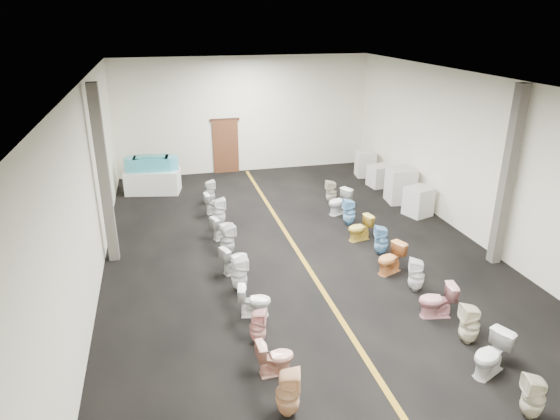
{
  "coord_description": "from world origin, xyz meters",
  "views": [
    {
      "loc": [
        -3.37,
        -11.34,
        5.94
      ],
      "look_at": [
        -0.3,
        1.0,
        0.94
      ],
      "focal_mm": 32.0,
      "sensor_mm": 36.0,
      "label": 1
    }
  ],
  "objects_px": {
    "toilet_left_7": "(227,240)",
    "toilet_right_8": "(349,212)",
    "display_table": "(153,181)",
    "bathtub": "(151,163)",
    "appliance_crate_c": "(379,176)",
    "toilet_right_10": "(331,192)",
    "toilet_left_9": "(219,212)",
    "toilet_right_4": "(416,275)",
    "toilet_left_1": "(288,393)",
    "toilet_left_5": "(239,274)",
    "toilet_right_3": "(437,301)",
    "appliance_crate_b": "(400,185)",
    "toilet_right_2": "(470,324)",
    "toilet_left_3": "(258,327)",
    "toilet_left_4": "(254,301)",
    "toilet_right_0": "(533,397)",
    "toilet_left_11": "(210,192)",
    "toilet_right_1": "(491,355)",
    "toilet_left_2": "(275,357)",
    "toilet_right_7": "(360,228)",
    "toilet_left_10": "(215,203)",
    "toilet_right_9": "(339,202)",
    "toilet_right_6": "(381,240)",
    "toilet_left_6": "(235,259)",
    "appliance_crate_d": "(365,164)",
    "toilet_left_8": "(223,227)",
    "appliance_crate_a": "(418,201)"
  },
  "relations": [
    {
      "from": "toilet_left_11",
      "to": "toilet_right_3",
      "type": "height_order",
      "value": "toilet_left_11"
    },
    {
      "from": "toilet_left_7",
      "to": "toilet_right_4",
      "type": "xyz_separation_m",
      "value": [
        3.92,
        -2.88,
        -0.02
      ]
    },
    {
      "from": "toilet_left_11",
      "to": "toilet_right_1",
      "type": "height_order",
      "value": "toilet_right_1"
    },
    {
      "from": "toilet_left_3",
      "to": "toilet_left_4",
      "type": "relative_size",
      "value": 1.02
    },
    {
      "from": "toilet_right_1",
      "to": "toilet_right_0",
      "type": "bearing_deg",
      "value": -23.87
    },
    {
      "from": "toilet_right_1",
      "to": "toilet_right_4",
      "type": "height_order",
      "value": "toilet_right_4"
    },
    {
      "from": "toilet_right_3",
      "to": "toilet_right_8",
      "type": "height_order",
      "value": "toilet_right_8"
    },
    {
      "from": "toilet_right_2",
      "to": "toilet_right_6",
      "type": "distance_m",
      "value": 3.95
    },
    {
      "from": "display_table",
      "to": "bathtub",
      "type": "distance_m",
      "value": 0.66
    },
    {
      "from": "display_table",
      "to": "toilet_left_5",
      "type": "bearing_deg",
      "value": -76.14
    },
    {
      "from": "toilet_right_7",
      "to": "toilet_right_2",
      "type": "bearing_deg",
      "value": -8.79
    },
    {
      "from": "toilet_left_10",
      "to": "toilet_right_7",
      "type": "relative_size",
      "value": 0.96
    },
    {
      "from": "toilet_left_4",
      "to": "toilet_right_4",
      "type": "distance_m",
      "value": 3.79
    },
    {
      "from": "appliance_crate_a",
      "to": "appliance_crate_d",
      "type": "xyz_separation_m",
      "value": [
        0.0,
        4.24,
        0.03
      ]
    },
    {
      "from": "toilet_left_1",
      "to": "toilet_right_10",
      "type": "xyz_separation_m",
      "value": [
        3.85,
        8.86,
        -0.02
      ]
    },
    {
      "from": "toilet_right_2",
      "to": "toilet_right_10",
      "type": "xyz_separation_m",
      "value": [
        -0.01,
        7.9,
        -0.01
      ]
    },
    {
      "from": "toilet_left_9",
      "to": "toilet_right_0",
      "type": "bearing_deg",
      "value": -159.43
    },
    {
      "from": "toilet_left_8",
      "to": "toilet_right_2",
      "type": "xyz_separation_m",
      "value": [
        3.92,
        -5.97,
        0.07
      ]
    },
    {
      "from": "toilet_left_6",
      "to": "toilet_right_0",
      "type": "distance_m",
      "value": 6.95
    },
    {
      "from": "toilet_left_4",
      "to": "toilet_right_0",
      "type": "xyz_separation_m",
      "value": [
        3.66,
        -3.87,
        0.04
      ]
    },
    {
      "from": "toilet_right_9",
      "to": "toilet_right_10",
      "type": "relative_size",
      "value": 0.99
    },
    {
      "from": "toilet_left_5",
      "to": "toilet_right_3",
      "type": "xyz_separation_m",
      "value": [
        3.82,
        -2.07,
        -0.03
      ]
    },
    {
      "from": "appliance_crate_b",
      "to": "toilet_right_0",
      "type": "relative_size",
      "value": 1.5
    },
    {
      "from": "appliance_crate_a",
      "to": "toilet_right_2",
      "type": "relative_size",
      "value": 1.1
    },
    {
      "from": "toilet_left_9",
      "to": "toilet_left_1",
      "type": "bearing_deg",
      "value": 178.05
    },
    {
      "from": "toilet_left_11",
      "to": "toilet_right_7",
      "type": "xyz_separation_m",
      "value": [
        3.74,
        -4.05,
        -0.03
      ]
    },
    {
      "from": "toilet_left_4",
      "to": "toilet_right_0",
      "type": "bearing_deg",
      "value": -125.35
    },
    {
      "from": "toilet_right_1",
      "to": "toilet_right_6",
      "type": "relative_size",
      "value": 0.98
    },
    {
      "from": "toilet_right_2",
      "to": "toilet_right_8",
      "type": "relative_size",
      "value": 1.01
    },
    {
      "from": "toilet_left_5",
      "to": "toilet_right_10",
      "type": "xyz_separation_m",
      "value": [
        3.94,
        4.86,
        -0.01
      ]
    },
    {
      "from": "appliance_crate_b",
      "to": "toilet_left_8",
      "type": "bearing_deg",
      "value": -166.12
    },
    {
      "from": "toilet_right_7",
      "to": "toilet_left_7",
      "type": "bearing_deg",
      "value": -100.94
    },
    {
      "from": "display_table",
      "to": "toilet_right_2",
      "type": "bearing_deg",
      "value": -61.11
    },
    {
      "from": "toilet_left_2",
      "to": "toilet_left_9",
      "type": "relative_size",
      "value": 0.8
    },
    {
      "from": "toilet_right_0",
      "to": "toilet_right_1",
      "type": "relative_size",
      "value": 0.99
    },
    {
      "from": "toilet_right_9",
      "to": "toilet_right_7",
      "type": "bearing_deg",
      "value": -27.41
    },
    {
      "from": "toilet_left_5",
      "to": "toilet_left_7",
      "type": "bearing_deg",
      "value": -7.8
    },
    {
      "from": "toilet_left_10",
      "to": "appliance_crate_d",
      "type": "bearing_deg",
      "value": -73.66
    },
    {
      "from": "toilet_left_7",
      "to": "toilet_right_8",
      "type": "xyz_separation_m",
      "value": [
        3.85,
        1.12,
        -0.01
      ]
    },
    {
      "from": "appliance_crate_c",
      "to": "toilet_right_10",
      "type": "distance_m",
      "value": 2.64
    },
    {
      "from": "toilet_right_9",
      "to": "toilet_left_3",
      "type": "bearing_deg",
      "value": -56.57
    },
    {
      "from": "appliance_crate_b",
      "to": "toilet_right_8",
      "type": "distance_m",
      "value": 2.83
    },
    {
      "from": "toilet_left_9",
      "to": "toilet_right_4",
      "type": "relative_size",
      "value": 1.06
    },
    {
      "from": "toilet_left_6",
      "to": "toilet_left_11",
      "type": "xyz_separation_m",
      "value": [
        -0.04,
        5.06,
        0.03
      ]
    },
    {
      "from": "appliance_crate_c",
      "to": "toilet_right_4",
      "type": "relative_size",
      "value": 0.99
    },
    {
      "from": "toilet_right_1",
      "to": "toilet_right_6",
      "type": "height_order",
      "value": "toilet_right_6"
    },
    {
      "from": "toilet_left_2",
      "to": "toilet_left_4",
      "type": "distance_m",
      "value": 1.89
    },
    {
      "from": "bathtub",
      "to": "toilet_right_4",
      "type": "distance_m",
      "value": 10.26
    },
    {
      "from": "toilet_left_10",
      "to": "toilet_right_9",
      "type": "distance_m",
      "value": 3.95
    },
    {
      "from": "appliance_crate_b",
      "to": "toilet_right_8",
      "type": "height_order",
      "value": "appliance_crate_b"
    }
  ]
}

